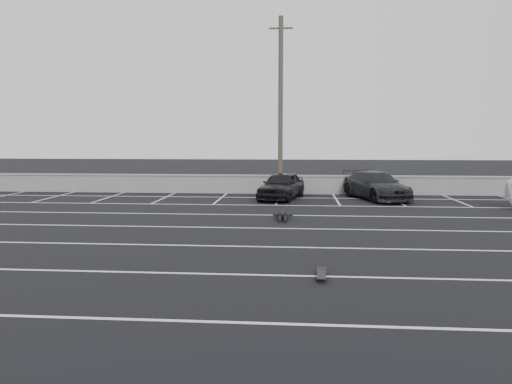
# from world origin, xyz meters

# --- Properties ---
(ground) EXTENTS (120.00, 120.00, 0.00)m
(ground) POSITION_xyz_m (0.00, 0.00, 0.00)
(ground) COLOR black
(ground) RESTS_ON ground
(seawall) EXTENTS (50.00, 0.45, 1.06)m
(seawall) POSITION_xyz_m (0.00, 14.00, 0.55)
(seawall) COLOR gray
(seawall) RESTS_ON ground
(stall_lines) EXTENTS (36.00, 20.05, 0.01)m
(stall_lines) POSITION_xyz_m (-0.08, 4.41, 0.00)
(stall_lines) COLOR silver
(stall_lines) RESTS_ON ground
(car_left) EXTENTS (2.67, 4.44, 1.41)m
(car_left) POSITION_xyz_m (1.19, 11.36, 0.71)
(car_left) COLOR black
(car_left) RESTS_ON ground
(car_right) EXTENTS (3.47, 5.29, 1.42)m
(car_right) POSITION_xyz_m (6.05, 11.81, 0.71)
(car_right) COLOR black
(car_right) RESTS_ON ground
(utility_pole) EXTENTS (1.28, 0.26, 9.61)m
(utility_pole) POSITION_xyz_m (1.06, 13.20, 4.87)
(utility_pole) COLOR #4C4238
(utility_pole) RESTS_ON ground
(trash_bin) EXTENTS (0.67, 0.67, 0.86)m
(trash_bin) POSITION_xyz_m (1.72, 13.28, 0.44)
(trash_bin) COLOR #232325
(trash_bin) RESTS_ON ground
(person) EXTENTS (0.87, 2.10, 0.42)m
(person) POSITION_xyz_m (1.43, 5.19, 0.21)
(person) COLOR black
(person) RESTS_ON ground
(skateboard) EXTENTS (0.26, 0.82, 0.10)m
(skateboard) POSITION_xyz_m (2.52, -3.13, 0.08)
(skateboard) COLOR black
(skateboard) RESTS_ON ground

